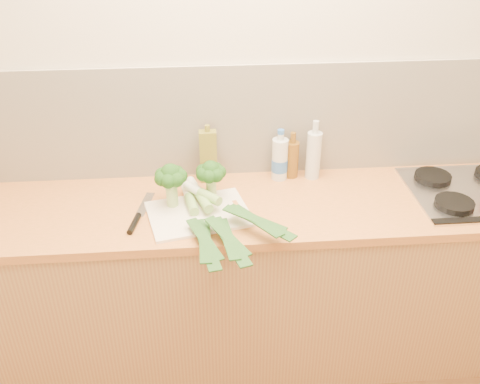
% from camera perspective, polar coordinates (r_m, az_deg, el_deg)
% --- Properties ---
extents(room_shell, '(3.50, 3.50, 3.50)m').
position_cam_1_polar(room_shell, '(2.52, 0.84, 7.56)').
color(room_shell, beige).
rests_on(room_shell, ground).
extents(counter, '(3.20, 0.62, 0.90)m').
position_cam_1_polar(counter, '(2.65, 1.33, -9.42)').
color(counter, '#AF8549').
rests_on(counter, ground).
extents(gas_hob, '(0.58, 0.50, 0.04)m').
position_cam_1_polar(gas_hob, '(2.68, 23.76, 0.11)').
color(gas_hob, silver).
rests_on(gas_hob, counter).
extents(chopping_board, '(0.48, 0.40, 0.01)m').
position_cam_1_polar(chopping_board, '(2.31, -4.42, -2.33)').
color(chopping_board, white).
rests_on(chopping_board, counter).
extents(broccoli_left, '(0.14, 0.14, 0.20)m').
position_cam_1_polar(broccoli_left, '(2.30, -7.41, 1.54)').
color(broccoli_left, '#A2C774').
rests_on(broccoli_left, chopping_board).
extents(broccoli_right, '(0.13, 0.13, 0.19)m').
position_cam_1_polar(broccoli_right, '(2.34, -3.14, 2.02)').
color(broccoli_right, '#A2C774').
rests_on(broccoli_right, chopping_board).
extents(leek_front, '(0.17, 0.64, 0.04)m').
position_cam_1_polar(leek_front, '(2.25, -4.78, -2.34)').
color(leek_front, white).
rests_on(leek_front, chopping_board).
extents(leek_mid, '(0.25, 0.66, 0.04)m').
position_cam_1_polar(leek_mid, '(2.25, -3.32, -1.83)').
color(leek_mid, white).
rests_on(leek_mid, chopping_board).
extents(leek_back, '(0.44, 0.48, 0.04)m').
position_cam_1_polar(leek_back, '(2.24, -1.68, -1.31)').
color(leek_back, white).
rests_on(leek_back, chopping_board).
extents(chefs_knife, '(0.10, 0.33, 0.02)m').
position_cam_1_polar(chefs_knife, '(2.31, -10.93, -2.81)').
color(chefs_knife, silver).
rests_on(chefs_knife, counter).
extents(oil_tin, '(0.08, 0.05, 0.29)m').
position_cam_1_polar(oil_tin, '(2.51, -3.41, 3.85)').
color(oil_tin, olive).
rests_on(oil_tin, counter).
extents(glass_bottle, '(0.07, 0.07, 0.29)m').
position_cam_1_polar(glass_bottle, '(2.56, 7.85, 4.01)').
color(glass_bottle, silver).
rests_on(glass_bottle, counter).
extents(amber_bottle, '(0.06, 0.06, 0.23)m').
position_cam_1_polar(amber_bottle, '(2.57, 5.56, 3.57)').
color(amber_bottle, brown).
rests_on(amber_bottle, counter).
extents(water_bottle, '(0.08, 0.08, 0.23)m').
position_cam_1_polar(water_bottle, '(2.54, 4.26, 3.41)').
color(water_bottle, silver).
rests_on(water_bottle, counter).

